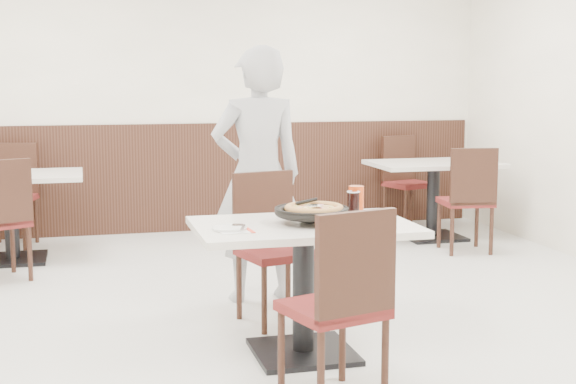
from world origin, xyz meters
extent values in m
plane|color=#B7B7B3|center=(0.00, 0.00, 0.00)|extent=(7.00, 7.00, 0.00)
cube|color=beige|center=(0.00, 3.50, 1.40)|extent=(6.00, 0.04, 2.80)
cube|color=black|center=(0.00, 3.48, 0.55)|extent=(5.90, 0.03, 1.10)
cylinder|color=black|center=(0.08, -0.38, 0.77)|extent=(0.13, 0.13, 0.04)
cylinder|color=black|center=(0.06, -0.44, 0.79)|extent=(0.36, 0.36, 0.01)
cylinder|color=tan|center=(0.09, -0.40, 0.81)|extent=(0.33, 0.33, 0.02)
cube|color=white|center=(0.08, -0.40, 0.84)|extent=(0.08, 0.10, 0.00)
cube|color=silver|center=(-0.39, -0.56, 0.75)|extent=(0.18, 0.18, 0.00)
cylinder|color=silver|center=(-0.41, -0.52, 0.76)|extent=(0.20, 0.20, 0.01)
cube|color=white|center=(-0.35, -0.56, 0.77)|extent=(0.06, 0.17, 0.00)
cylinder|color=black|center=(0.38, -0.21, 0.81)|extent=(0.07, 0.07, 0.13)
cylinder|color=#C4390E|center=(0.42, -0.15, 0.83)|extent=(0.10, 0.10, 0.16)
imported|color=#BABBC0|center=(0.02, 0.76, 0.88)|extent=(0.66, 0.45, 1.77)
camera|label=1|loc=(-1.15, -4.62, 1.53)|focal=50.00mm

